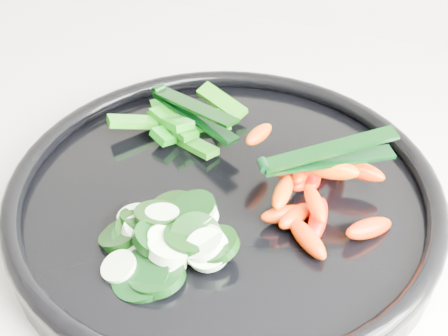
% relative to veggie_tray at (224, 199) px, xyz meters
% --- Properties ---
extents(veggie_tray, '(0.45, 0.45, 0.04)m').
position_rel_veggie_tray_xyz_m(veggie_tray, '(0.00, 0.00, 0.00)').
color(veggie_tray, black).
rests_on(veggie_tray, counter).
extents(cucumber_pile, '(0.12, 0.13, 0.04)m').
position_rel_veggie_tray_xyz_m(cucumber_pile, '(-0.02, -0.07, 0.01)').
color(cucumber_pile, black).
rests_on(cucumber_pile, veggie_tray).
extents(carrot_pile, '(0.14, 0.15, 0.05)m').
position_rel_veggie_tray_xyz_m(carrot_pile, '(0.07, 0.02, 0.02)').
color(carrot_pile, red).
rests_on(carrot_pile, veggie_tray).
extents(pepper_pile, '(0.12, 0.10, 0.04)m').
position_rel_veggie_tray_xyz_m(pepper_pile, '(-0.07, 0.07, 0.01)').
color(pepper_pile, '#0A6B0D').
rests_on(pepper_pile, veggie_tray).
extents(tong_carrot, '(0.10, 0.07, 0.02)m').
position_rel_veggie_tray_xyz_m(tong_carrot, '(0.08, 0.02, 0.05)').
color(tong_carrot, black).
rests_on(tong_carrot, carrot_pile).
extents(tong_pepper, '(0.11, 0.06, 0.02)m').
position_rel_veggie_tray_xyz_m(tong_pepper, '(-0.06, 0.08, 0.03)').
color(tong_pepper, black).
rests_on(tong_pepper, pepper_pile).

